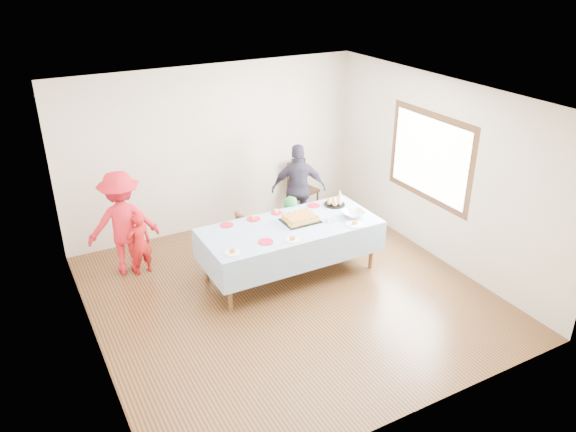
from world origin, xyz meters
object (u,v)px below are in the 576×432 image
object	(u,v)px
birthday_cake	(300,219)
adult_left	(123,223)
party_table	(290,229)
dining_chair	(300,184)

from	to	relation	value
birthday_cake	adult_left	size ratio (longest dim) A/B	0.33
party_table	adult_left	xyz separation A→B (m)	(-2.04, 1.21, 0.05)
party_table	adult_left	world-z (taller)	adult_left
adult_left	party_table	bearing A→B (deg)	154.56
birthday_cake	adult_left	distance (m)	2.51
party_table	dining_chair	bearing A→B (deg)	56.47
adult_left	dining_chair	bearing A→B (deg)	-164.54
party_table	dining_chair	world-z (taller)	dining_chair
dining_chair	adult_left	distance (m)	3.28
birthday_cake	adult_left	xyz separation A→B (m)	(-2.22, 1.16, -0.05)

